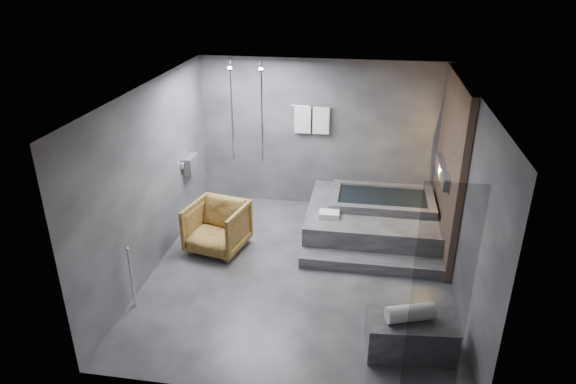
# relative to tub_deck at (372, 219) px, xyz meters

# --- Properties ---
(room) EXTENTS (5.00, 5.04, 2.82)m
(room) POSITION_rel_tub_deck_xyz_m (-0.65, -1.21, 1.48)
(room) COLOR #2D2D30
(room) RESTS_ON ground
(tub_deck) EXTENTS (2.20, 2.00, 0.50)m
(tub_deck) POSITION_rel_tub_deck_xyz_m (0.00, 0.00, 0.00)
(tub_deck) COLOR #323235
(tub_deck) RESTS_ON ground
(tub_step) EXTENTS (2.20, 0.36, 0.18)m
(tub_step) POSITION_rel_tub_deck_xyz_m (0.00, -1.18, -0.16)
(tub_step) COLOR #323235
(tub_step) RESTS_ON ground
(concrete_bench) EXTENTS (1.09, 0.66, 0.47)m
(concrete_bench) POSITION_rel_tub_deck_xyz_m (0.49, -2.96, -0.02)
(concrete_bench) COLOR #2D2D2F
(concrete_bench) RESTS_ON ground
(driftwood_chair) EXTENTS (1.04, 1.06, 0.81)m
(driftwood_chair) POSITION_rel_tub_deck_xyz_m (-2.50, -0.98, 0.16)
(driftwood_chair) COLOR #4F3513
(driftwood_chair) RESTS_ON ground
(rolled_towel) EXTENTS (0.61, 0.38, 0.21)m
(rolled_towel) POSITION_rel_tub_deck_xyz_m (0.46, -2.98, 0.32)
(rolled_towel) COLOR white
(rolled_towel) RESTS_ON concrete_bench
(deck_towel) EXTENTS (0.34, 0.25, 0.09)m
(deck_towel) POSITION_rel_tub_deck_xyz_m (-0.71, -0.50, 0.29)
(deck_towel) COLOR white
(deck_towel) RESTS_ON tub_deck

